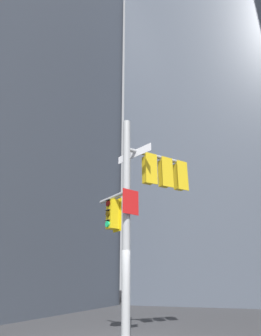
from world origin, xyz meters
TOP-DOWN VIEW (x-y plane):
  - building_mid_block at (2.09, 21.82)m, footprint 15.94×15.94m
  - signal_pole_assembly at (0.30, 0.56)m, footprint 3.16×2.44m

SIDE VIEW (x-z plane):
  - signal_pole_assembly at x=0.30m, z-range 0.74..7.76m
  - building_mid_block at x=2.09m, z-range 0.00..42.97m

